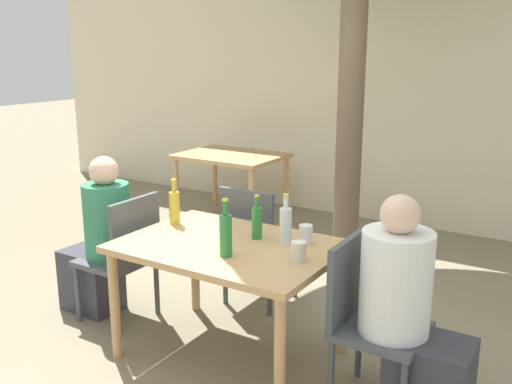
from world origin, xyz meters
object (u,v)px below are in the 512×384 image
person_seated_0 (100,245)px  green_bottle_0 (257,222)px  dining_table_front (229,257)px  dining_table_back (231,163)px  person_seated_1 (410,321)px  water_bottle_2 (286,224)px  patio_chair_0 (125,252)px  patio_chair_1 (366,313)px  patio_chair_2 (254,240)px  drinking_glass_0 (299,251)px  drinking_glass_1 (306,234)px  green_bottle_1 (226,234)px  oil_cruet_3 (174,207)px

person_seated_0 → green_bottle_0: bearing=98.0°
dining_table_front → dining_table_back: 2.90m
person_seated_1 → water_bottle_2: size_ratio=3.87×
patio_chair_0 → patio_chair_1: (1.73, 0.00, 0.00)m
patio_chair_2 → drinking_glass_0: (0.73, -0.70, 0.27)m
dining_table_front → person_seated_0: size_ratio=1.10×
patio_chair_0 → drinking_glass_1: size_ratio=7.96×
patio_chair_1 → patio_chair_2: same height
green_bottle_1 → dining_table_front: bearing=119.9°
patio_chair_2 → green_bottle_0: bearing=123.6°
dining_table_front → dining_table_back: size_ratio=1.16×
patio_chair_0 → patio_chair_2: same height
water_bottle_2 → drinking_glass_1: bearing=30.0°
water_bottle_2 → oil_cruet_3: water_bottle_2 is taller
patio_chair_0 → patio_chair_2: size_ratio=1.00×
person_seated_1 → drinking_glass_0: size_ratio=11.11×
patio_chair_1 → green_bottle_0: 0.86m
dining_table_back → drinking_glass_1: size_ratio=9.74×
patio_chair_2 → drinking_glass_0: size_ratio=8.54×
patio_chair_2 → drinking_glass_0: 1.05m
dining_table_front → oil_cruet_3: 0.58m
person_seated_1 → dining_table_back: bearing=48.7°
dining_table_back → green_bottle_0: green_bottle_0 is taller
green_bottle_0 → drinking_glass_0: bearing=-26.2°
green_bottle_1 → water_bottle_2: 0.40m
green_bottle_0 → water_bottle_2: bearing=4.8°
patio_chair_2 → green_bottle_1: size_ratio=2.71×
patio_chair_0 → person_seated_0: 0.24m
green_bottle_0 → water_bottle_2: water_bottle_2 is taller
patio_chair_0 → drinking_glass_0: patio_chair_0 is taller
oil_cruet_3 → drinking_glass_1: 0.92m
patio_chair_2 → water_bottle_2: bearing=136.7°
patio_chair_1 → water_bottle_2: 0.70m
green_bottle_0 → patio_chair_0: bearing=-170.0°
green_bottle_0 → green_bottle_1: (0.01, -0.35, 0.02)m
person_seated_0 → water_bottle_2: (1.38, 0.18, 0.34)m
person_seated_0 → oil_cruet_3: (0.58, 0.14, 0.34)m
patio_chair_2 → green_bottle_0: (0.34, -0.52, 0.33)m
green_bottle_0 → dining_table_front: bearing=-118.0°
patio_chair_2 → oil_cruet_3: bearing=63.5°
green_bottle_0 → oil_cruet_3: size_ratio=0.91×
dining_table_front → water_bottle_2: (0.28, 0.18, 0.20)m
green_bottle_0 → drinking_glass_1: bearing=14.5°
dining_table_front → person_seated_0: (-1.10, -0.00, -0.14)m
person_seated_1 → drinking_glass_1: bearing=71.3°
patio_chair_2 → water_bottle_2: 0.80m
green_bottle_1 → drinking_glass_1: 0.51m
oil_cruet_3 → person_seated_0: bearing=-166.8°
patio_chair_1 → drinking_glass_1: size_ratio=7.96×
person_seated_0 → oil_cruet_3: person_seated_0 is taller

